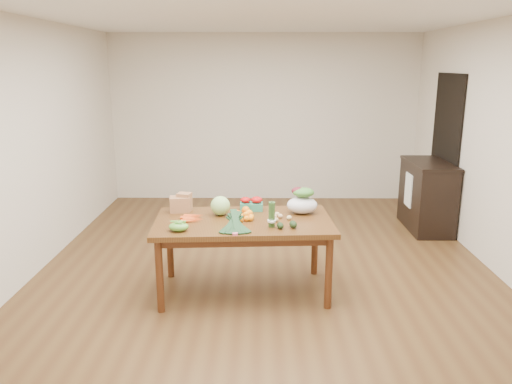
{
  "coord_description": "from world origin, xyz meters",
  "views": [
    {
      "loc": [
        -0.06,
        -5.21,
        2.22
      ],
      "look_at": [
        -0.11,
        0.0,
        0.88
      ],
      "focal_mm": 35.0,
      "sensor_mm": 36.0,
      "label": 1
    }
  ],
  "objects_px": {
    "kale_bunch": "(235,223)",
    "salad_bag": "(302,202)",
    "dining_table": "(244,256)",
    "asparagus_bundle": "(272,214)",
    "paper_bag": "(180,203)",
    "cabbage": "(220,206)",
    "mandarin_cluster": "(246,216)",
    "cabinet": "(427,196)"
  },
  "relations": [
    {
      "from": "paper_bag",
      "to": "salad_bag",
      "type": "xyz_separation_m",
      "value": [
        1.24,
        -0.05,
        0.02
      ]
    },
    {
      "from": "cabbage",
      "to": "salad_bag",
      "type": "relative_size",
      "value": 0.63
    },
    {
      "from": "dining_table",
      "to": "cabbage",
      "type": "bearing_deg",
      "value": 143.4
    },
    {
      "from": "cabinet",
      "to": "mandarin_cluster",
      "type": "height_order",
      "value": "cabinet"
    },
    {
      "from": "kale_bunch",
      "to": "salad_bag",
      "type": "height_order",
      "value": "salad_bag"
    },
    {
      "from": "salad_bag",
      "to": "cabinet",
      "type": "bearing_deg",
      "value": 43.55
    },
    {
      "from": "cabbage",
      "to": "kale_bunch",
      "type": "bearing_deg",
      "value": -71.12
    },
    {
      "from": "asparagus_bundle",
      "to": "paper_bag",
      "type": "bearing_deg",
      "value": 148.45
    },
    {
      "from": "dining_table",
      "to": "paper_bag",
      "type": "bearing_deg",
      "value": 154.31
    },
    {
      "from": "dining_table",
      "to": "paper_bag",
      "type": "height_order",
      "value": "paper_bag"
    },
    {
      "from": "kale_bunch",
      "to": "salad_bag",
      "type": "bearing_deg",
      "value": 37.79
    },
    {
      "from": "salad_bag",
      "to": "asparagus_bundle",
      "type": "bearing_deg",
      "value": -125.05
    },
    {
      "from": "asparagus_bundle",
      "to": "dining_table",
      "type": "bearing_deg",
      "value": 136.48
    },
    {
      "from": "cabbage",
      "to": "mandarin_cluster",
      "type": "relative_size",
      "value": 1.08
    },
    {
      "from": "cabinet",
      "to": "asparagus_bundle",
      "type": "height_order",
      "value": "asparagus_bundle"
    },
    {
      "from": "paper_bag",
      "to": "salad_bag",
      "type": "relative_size",
      "value": 0.87
    },
    {
      "from": "mandarin_cluster",
      "to": "salad_bag",
      "type": "bearing_deg",
      "value": 23.24
    },
    {
      "from": "cabinet",
      "to": "kale_bunch",
      "type": "bearing_deg",
      "value": -137.07
    },
    {
      "from": "cabbage",
      "to": "salad_bag",
      "type": "xyz_separation_m",
      "value": [
        0.82,
        0.07,
        0.02
      ]
    },
    {
      "from": "cabinet",
      "to": "asparagus_bundle",
      "type": "relative_size",
      "value": 4.08
    },
    {
      "from": "dining_table",
      "to": "kale_bunch",
      "type": "bearing_deg",
      "value": -104.12
    },
    {
      "from": "mandarin_cluster",
      "to": "kale_bunch",
      "type": "distance_m",
      "value": 0.34
    },
    {
      "from": "kale_bunch",
      "to": "salad_bag",
      "type": "distance_m",
      "value": 0.86
    },
    {
      "from": "mandarin_cluster",
      "to": "salad_bag",
      "type": "xyz_separation_m",
      "value": [
        0.56,
        0.24,
        0.08
      ]
    },
    {
      "from": "cabbage",
      "to": "mandarin_cluster",
      "type": "distance_m",
      "value": 0.31
    },
    {
      "from": "cabinet",
      "to": "cabbage",
      "type": "relative_size",
      "value": 5.25
    },
    {
      "from": "paper_bag",
      "to": "asparagus_bundle",
      "type": "bearing_deg",
      "value": -28.25
    },
    {
      "from": "kale_bunch",
      "to": "salad_bag",
      "type": "relative_size",
      "value": 1.29
    },
    {
      "from": "mandarin_cluster",
      "to": "paper_bag",
      "type": "bearing_deg",
      "value": 157.11
    },
    {
      "from": "asparagus_bundle",
      "to": "salad_bag",
      "type": "distance_m",
      "value": 0.55
    },
    {
      "from": "mandarin_cluster",
      "to": "asparagus_bundle",
      "type": "relative_size",
      "value": 0.72
    },
    {
      "from": "cabbage",
      "to": "cabinet",
      "type": "bearing_deg",
      "value": 34.44
    },
    {
      "from": "cabinet",
      "to": "salad_bag",
      "type": "height_order",
      "value": "salad_bag"
    },
    {
      "from": "dining_table",
      "to": "kale_bunch",
      "type": "relative_size",
      "value": 4.27
    },
    {
      "from": "mandarin_cluster",
      "to": "salad_bag",
      "type": "height_order",
      "value": "salad_bag"
    },
    {
      "from": "cabinet",
      "to": "cabbage",
      "type": "height_order",
      "value": "cabbage"
    },
    {
      "from": "cabinet",
      "to": "salad_bag",
      "type": "relative_size",
      "value": 3.3
    },
    {
      "from": "dining_table",
      "to": "kale_bunch",
      "type": "xyz_separation_m",
      "value": [
        -0.07,
        -0.34,
        0.45
      ]
    },
    {
      "from": "paper_bag",
      "to": "cabbage",
      "type": "relative_size",
      "value": 1.38
    },
    {
      "from": "kale_bunch",
      "to": "asparagus_bundle",
      "type": "relative_size",
      "value": 1.6
    },
    {
      "from": "cabbage",
      "to": "kale_bunch",
      "type": "xyz_separation_m",
      "value": [
        0.17,
        -0.5,
        -0.02
      ]
    },
    {
      "from": "dining_table",
      "to": "salad_bag",
      "type": "distance_m",
      "value": 0.8
    }
  ]
}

